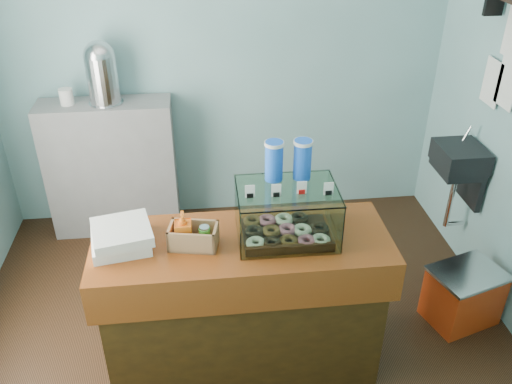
{
  "coord_description": "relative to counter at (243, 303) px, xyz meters",
  "views": [
    {
      "loc": [
        -0.19,
        -2.58,
        2.6
      ],
      "look_at": [
        0.09,
        -0.15,
        1.13
      ],
      "focal_mm": 38.0,
      "sensor_mm": 36.0,
      "label": 1
    }
  ],
  "objects": [
    {
      "name": "ground",
      "position": [
        0.0,
        0.25,
        -0.46
      ],
      "size": [
        3.5,
        3.5,
        0.0
      ],
      "primitive_type": "plane",
      "color": "black",
      "rests_on": "ground"
    },
    {
      "name": "room_shell",
      "position": [
        0.03,
        0.26,
        1.25
      ],
      "size": [
        3.54,
        3.04,
        2.82
      ],
      "color": "#70A1A4",
      "rests_on": "ground"
    },
    {
      "name": "counter",
      "position": [
        0.0,
        0.0,
        0.0
      ],
      "size": [
        1.6,
        0.6,
        0.9
      ],
      "color": "#40260C",
      "rests_on": "ground"
    },
    {
      "name": "back_shelf",
      "position": [
        -0.9,
        1.57,
        0.09
      ],
      "size": [
        1.0,
        0.32,
        1.1
      ],
      "primitive_type": "cube",
      "color": "gray",
      "rests_on": "ground"
    },
    {
      "name": "display_case",
      "position": [
        0.24,
        0.05,
        0.61
      ],
      "size": [
        0.53,
        0.39,
        0.51
      ],
      "rotation": [
        0.0,
        0.0,
        -0.01
      ],
      "color": "black",
      "rests_on": "counter"
    },
    {
      "name": "condiment_crate",
      "position": [
        -0.27,
        -0.01,
        0.52
      ],
      "size": [
        0.27,
        0.2,
        0.2
      ],
      "rotation": [
        0.0,
        0.0,
        -0.2
      ],
      "color": "#A87D54",
      "rests_on": "counter"
    },
    {
      "name": "pastry_boxes",
      "position": [
        -0.63,
        0.03,
        0.5
      ],
      "size": [
        0.36,
        0.35,
        0.12
      ],
      "rotation": [
        0.0,
        0.0,
        0.17
      ],
      "color": "white",
      "rests_on": "counter"
    },
    {
      "name": "coffee_urn",
      "position": [
        -0.87,
        1.57,
        0.89
      ],
      "size": [
        0.25,
        0.25,
        0.47
      ],
      "color": "silver",
      "rests_on": "back_shelf"
    },
    {
      "name": "red_cooler",
      "position": [
        1.46,
        0.19,
        -0.26
      ],
      "size": [
        0.53,
        0.46,
        0.39
      ],
      "rotation": [
        0.0,
        0.0,
        0.3
      ],
      "color": "red",
      "rests_on": "ground"
    }
  ]
}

